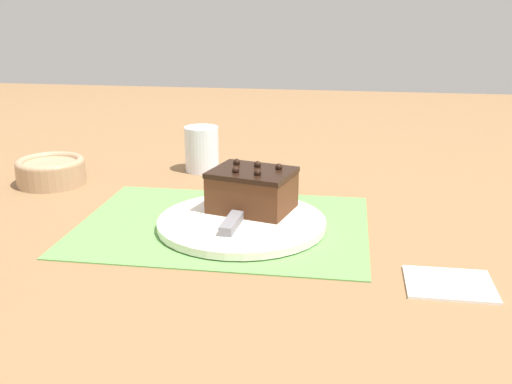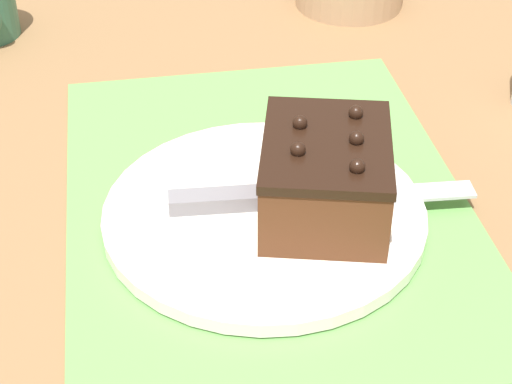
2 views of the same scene
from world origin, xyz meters
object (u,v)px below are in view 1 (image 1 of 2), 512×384
serving_knife (239,214)px  drinking_glass (202,149)px  cake_plate (242,223)px  chocolate_cake (252,190)px  small_bowl (51,170)px

serving_knife → drinking_glass: (-0.13, 0.31, 0.03)m
drinking_glass → serving_knife: bearing=-66.4°
cake_plate → drinking_glass: size_ratio=2.83×
cake_plate → drinking_glass: drinking_glass is taller
cake_plate → chocolate_cake: size_ratio=1.78×
serving_knife → small_bowl: bearing=160.5°
chocolate_cake → serving_knife: (-0.02, -0.04, -0.03)m
drinking_glass → cake_plate: bearing=-66.0°
cake_plate → chocolate_cake: bearing=78.9°
cake_plate → small_bowl: 0.45m
chocolate_cake → cake_plate: bearing=-101.1°
small_bowl → drinking_glass: bearing=26.7°
serving_knife → chocolate_cake: bearing=73.3°
chocolate_cake → drinking_glass: 0.31m
chocolate_cake → serving_knife: size_ratio=0.58×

